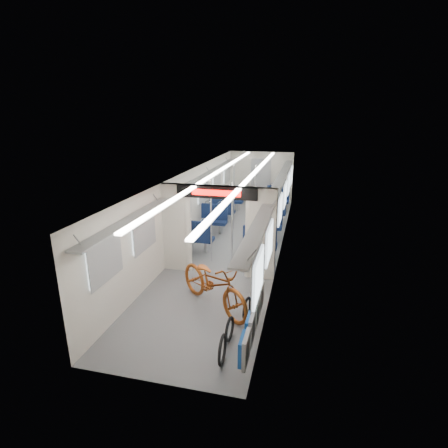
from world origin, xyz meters
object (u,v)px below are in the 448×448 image
at_px(bicycle, 214,283).
at_px(seat_bay_near_right, 264,230).
at_px(seat_bay_near_left, 206,226).
at_px(seat_bay_far_right, 276,203).
at_px(bike_hoop_c, 247,310).
at_px(seat_bay_far_left, 228,203).
at_px(flip_bench, 253,319).
at_px(stanchion_far_left, 234,198).
at_px(stanchion_far_right, 255,199).
at_px(stanchion_near_right, 232,225).
at_px(bike_hoop_a, 222,351).
at_px(bike_hoop_b, 230,330).
at_px(stanchion_near_left, 211,222).

relative_size(bicycle, seat_bay_near_right, 1.01).
distance_m(seat_bay_near_left, seat_bay_far_right, 3.93).
bearing_deg(seat_bay_near_right, bike_hoop_c, -87.56).
bearing_deg(seat_bay_far_left, flip_bench, -74.03).
distance_m(seat_bay_near_left, stanchion_far_left, 1.70).
distance_m(flip_bench, stanchion_far_left, 6.67).
bearing_deg(stanchion_far_right, seat_bay_near_left, -130.86).
bearing_deg(bicycle, bike_hoop_c, -72.10).
relative_size(bicycle, stanchion_far_right, 0.96).
bearing_deg(flip_bench, bicycle, 131.51).
distance_m(flip_bench, stanchion_near_right, 3.63).
xyz_separation_m(flip_bench, seat_bay_far_right, (-0.42, 8.40, -0.01)).
xyz_separation_m(flip_bench, bike_hoop_a, (-0.42, -0.52, -0.34)).
relative_size(bike_hoop_c, seat_bay_near_left, 0.23).
distance_m(bicycle, bike_hoop_b, 1.23).
height_order(bicycle, seat_bay_near_right, bicycle).
relative_size(bike_hoop_a, seat_bay_far_left, 0.25).
bearing_deg(seat_bay_near_left, bike_hoop_b, -69.02).
bearing_deg(stanchion_far_right, seat_bay_far_right, 73.97).
relative_size(seat_bay_near_left, seat_bay_near_right, 0.97).
bearing_deg(seat_bay_near_right, bike_hoop_a, -90.00).
distance_m(bike_hoop_b, bike_hoop_c, 0.75).
xyz_separation_m(bike_hoop_a, seat_bay_far_right, (0.00, 8.92, 0.33)).
relative_size(seat_bay_far_left, stanchion_near_right, 0.91).
bearing_deg(bike_hoop_c, flip_bench, -73.76).
xyz_separation_m(seat_bay_near_right, seat_bay_far_right, (-0.00, 3.54, 0.01)).
distance_m(seat_bay_far_left, stanchion_near_right, 4.78).
relative_size(bike_hoop_a, bike_hoop_c, 1.08).
relative_size(bike_hoop_b, seat_bay_far_left, 0.22).
height_order(bike_hoop_c, seat_bay_far_right, seat_bay_far_right).
bearing_deg(stanchion_far_left, seat_bay_near_right, -50.42).
xyz_separation_m(seat_bay_near_right, seat_bay_far_left, (-1.87, 3.13, -0.01)).
xyz_separation_m(bicycle, seat_bay_far_left, (-1.28, 6.86, -0.03)).
height_order(seat_bay_near_left, stanchion_far_right, stanchion_far_right).
height_order(bike_hoop_a, stanchion_far_right, stanchion_far_right).
distance_m(bike_hoop_b, seat_bay_near_left, 5.17).
relative_size(bike_hoop_a, seat_bay_near_left, 0.25).
xyz_separation_m(flip_bench, seat_bay_far_left, (-2.29, 8.00, -0.03)).
distance_m(flip_bench, stanchion_near_left, 3.92).
bearing_deg(seat_bay_far_right, stanchion_near_right, -97.94).
bearing_deg(stanchion_near_left, bicycle, -73.32).
bearing_deg(seat_bay_far_right, stanchion_far_left, -123.09).
height_order(flip_bench, stanchion_near_right, stanchion_near_right).
xyz_separation_m(flip_bench, stanchion_far_left, (-1.71, 6.43, 0.57)).
relative_size(bike_hoop_b, seat_bay_near_right, 0.21).
bearing_deg(seat_bay_near_right, stanchion_far_left, 129.58).
relative_size(flip_bench, bike_hoop_c, 4.26).
bearing_deg(bike_hoop_b, flip_bench, -15.76).
relative_size(flip_bench, bike_hoop_a, 3.95).
bearing_deg(seat_bay_far_left, seat_bay_far_right, 12.17).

